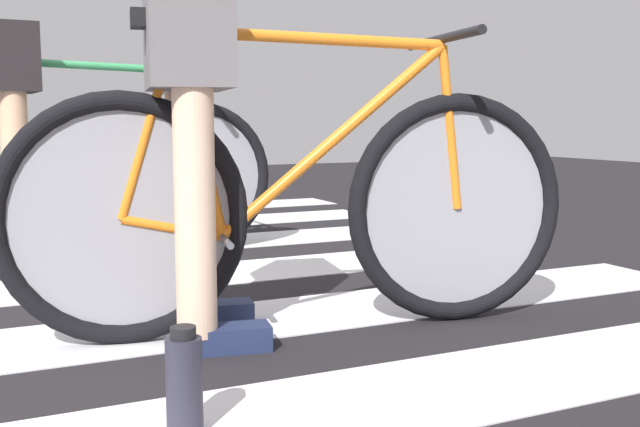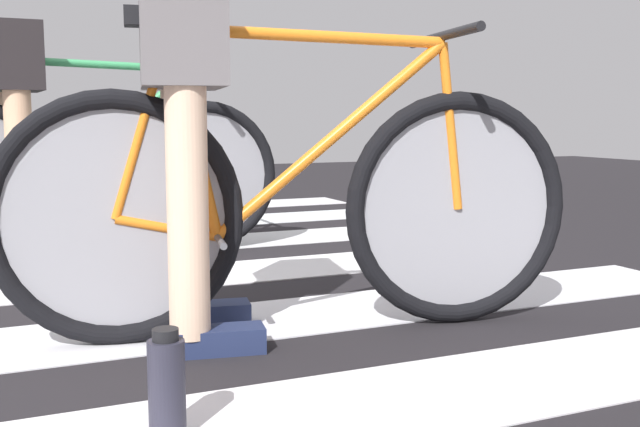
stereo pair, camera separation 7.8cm
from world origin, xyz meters
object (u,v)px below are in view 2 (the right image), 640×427
object	(u,v)px
bicycle_2_of_2	(94,174)
water_bottle	(167,387)
cyclist_2_of_2	(16,111)
bicycle_1_of_2	(294,204)
cyclist_1_of_2	(184,114)

from	to	relation	value
bicycle_2_of_2	water_bottle	bearing A→B (deg)	-95.25
cyclist_2_of_2	water_bottle	size ratio (longest dim) A/B	4.54
bicycle_1_of_2	cyclist_2_of_2	bearing A→B (deg)	125.41
bicycle_1_of_2	bicycle_2_of_2	size ratio (longest dim) A/B	0.99
bicycle_1_of_2	water_bottle	distance (m)	0.83
bicycle_2_of_2	cyclist_2_of_2	distance (m)	0.42
cyclist_1_of_2	bicycle_2_of_2	distance (m)	1.44
bicycle_2_of_2	cyclist_2_of_2	world-z (taller)	cyclist_2_of_2
bicycle_2_of_2	water_bottle	distance (m)	2.09
bicycle_2_of_2	bicycle_1_of_2	bearing A→B (deg)	-77.14
cyclist_2_of_2	bicycle_2_of_2	bearing A→B (deg)	0.00
cyclist_1_of_2	cyclist_2_of_2	distance (m)	1.46
bicycle_2_of_2	water_bottle	size ratio (longest dim) A/B	7.68
bicycle_2_of_2	cyclist_1_of_2	bearing A→B (deg)	-88.62
cyclist_2_of_2	water_bottle	world-z (taller)	cyclist_2_of_2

